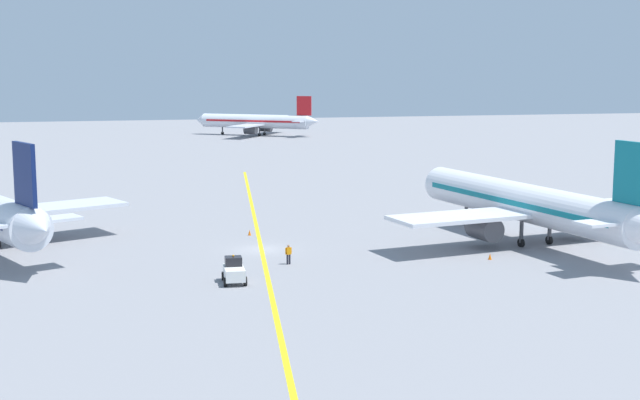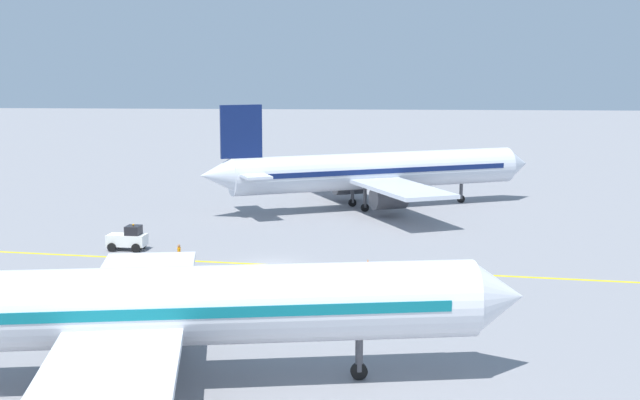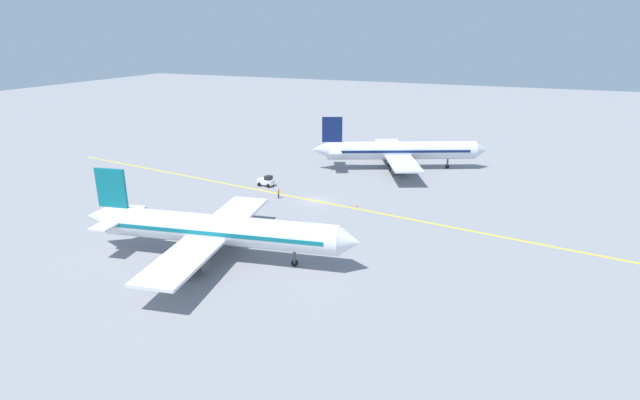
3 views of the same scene
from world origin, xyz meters
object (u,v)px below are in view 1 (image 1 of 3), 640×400
airplane_adjacent_stand (526,204)px  baggage_tug_white (234,271)px  traffic_cone_near_nose (490,256)px  ground_crew_worker (288,254)px  traffic_cone_mid_apron (250,233)px  airplane_distant_taxiing (256,122)px

airplane_adjacent_stand → baggage_tug_white: (-29.01, -8.94, -2.81)m
airplane_adjacent_stand → traffic_cone_near_nose: 9.43m
ground_crew_worker → traffic_cone_mid_apron: ground_crew_worker is taller
baggage_tug_white → ground_crew_worker: size_ratio=1.84×
airplane_distant_taxiing → traffic_cone_near_nose: (-4.38, -140.88, -3.06)m
airplane_adjacent_stand → traffic_cone_near_nose: bearing=-136.4°
ground_crew_worker → traffic_cone_mid_apron: 13.63m
baggage_tug_white → traffic_cone_near_nose: (22.66, 2.88, -0.63)m
airplane_adjacent_stand → traffic_cone_mid_apron: (-24.64, 9.93, -3.43)m
traffic_cone_near_nose → ground_crew_worker: bearing=172.1°
traffic_cone_near_nose → traffic_cone_mid_apron: 24.28m
traffic_cone_near_nose → airplane_adjacent_stand: bearing=43.6°
airplane_adjacent_stand → baggage_tug_white: 30.48m
baggage_tug_white → airplane_distant_taxiing: bearing=79.4°
traffic_cone_mid_apron → airplane_distant_taxiing: bearing=79.7°
airplane_adjacent_stand → traffic_cone_mid_apron: bearing=158.1°
airplane_adjacent_stand → baggage_tug_white: size_ratio=11.49×
airplane_distant_taxiing → airplane_adjacent_stand: bearing=-89.2°
airplane_adjacent_stand → traffic_cone_mid_apron: 26.78m
baggage_tug_white → traffic_cone_mid_apron: bearing=76.9°
airplane_distant_taxiing → traffic_cone_near_nose: bearing=-91.8°
traffic_cone_mid_apron → ground_crew_worker: bearing=-85.6°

